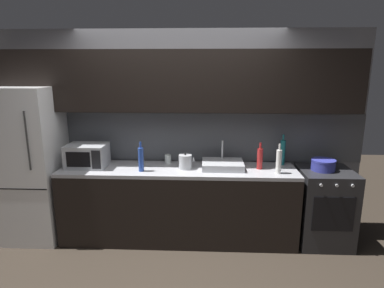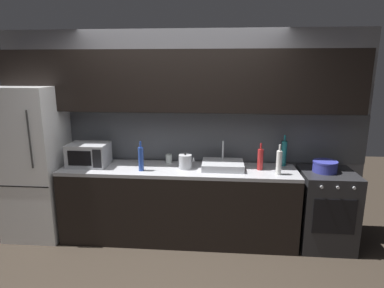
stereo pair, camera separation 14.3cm
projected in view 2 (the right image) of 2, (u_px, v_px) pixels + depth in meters
The scene contains 14 objects.
ground_plane at pixel (167, 284), 3.14m from camera, with size 10.00×10.00×0.00m, color #2D261E.
back_wall at pixel (181, 110), 3.95m from camera, with size 4.50×0.44×2.50m.
counter_run at pixel (178, 204), 3.91m from camera, with size 2.76×0.60×0.90m.
refrigerator at pixel (35, 163), 3.95m from camera, with size 0.68×0.69×1.84m.
oven_range at pixel (325, 209), 3.77m from camera, with size 0.60×0.62×0.90m.
microwave at pixel (89, 155), 3.88m from camera, with size 0.46×0.35×0.27m.
sink_basin at pixel (223, 165), 3.78m from camera, with size 0.48×0.38×0.30m.
kettle at pixel (185, 162), 3.77m from camera, with size 0.19×0.15×0.19m.
wine_bottle_teal at pixel (284, 153), 3.87m from camera, with size 0.07×0.07×0.37m.
wine_bottle_red at pixel (260, 159), 3.72m from camera, with size 0.07×0.07×0.31m.
wine_bottle_blue at pixel (141, 159), 3.68m from camera, with size 0.06×0.06×0.34m.
wine_bottle_white at pixel (279, 162), 3.55m from camera, with size 0.06×0.06×0.34m.
mug_clear at pixel (169, 159), 4.01m from camera, with size 0.08×0.08×0.11m, color silver.
cooking_pot at pixel (325, 166), 3.65m from camera, with size 0.27×0.27×0.13m.
Camera 2 is at (0.47, -2.71, 2.05)m, focal length 30.30 mm.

